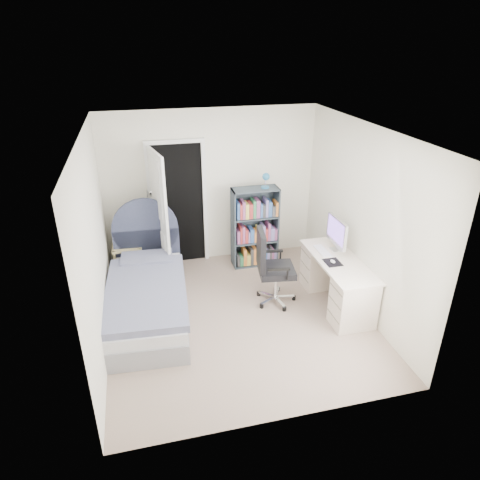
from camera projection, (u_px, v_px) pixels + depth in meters
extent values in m
cube|color=gray|center=(238.00, 317.00, 5.85)|extent=(3.40, 3.60, 0.05)
cube|color=white|center=(237.00, 129.00, 4.75)|extent=(3.40, 3.60, 0.05)
cube|color=white|center=(211.00, 187.00, 6.90)|extent=(3.40, 0.05, 2.50)
cube|color=white|center=(287.00, 318.00, 3.70)|extent=(3.40, 0.05, 2.50)
cube|color=white|center=(93.00, 248.00, 4.93)|extent=(0.05, 3.60, 2.50)
cube|color=white|center=(364.00, 220.00, 5.67)|extent=(0.05, 3.60, 2.50)
cube|color=black|center=(178.00, 205.00, 6.86)|extent=(0.80, 0.01, 2.00)
cube|color=white|center=(151.00, 208.00, 6.75)|extent=(0.06, 0.06, 2.00)
cube|color=white|center=(205.00, 204.00, 6.93)|extent=(0.06, 0.06, 2.00)
cube|color=white|center=(174.00, 141.00, 6.39)|extent=(0.92, 0.06, 0.06)
cube|color=white|center=(160.00, 217.00, 6.43)|extent=(0.19, 0.79, 2.00)
cube|color=gray|center=(148.00, 309.00, 5.76)|extent=(1.13, 2.14, 0.27)
cube|color=silver|center=(147.00, 296.00, 5.67)|extent=(1.11, 2.10, 0.17)
cube|color=slate|center=(146.00, 292.00, 5.52)|extent=(1.15, 1.83, 0.10)
cube|color=slate|center=(147.00, 260.00, 6.27)|extent=(0.77, 0.47, 0.12)
cube|color=#363C54|center=(148.00, 254.00, 6.60)|extent=(0.99, 0.13, 0.83)
cylinder|color=#363C54|center=(145.00, 229.00, 6.42)|extent=(0.99, 0.13, 0.99)
cylinder|color=tan|center=(116.00, 267.00, 6.50)|extent=(0.04, 0.04, 0.55)
cylinder|color=tan|center=(116.00, 256.00, 6.83)|extent=(0.04, 0.04, 0.55)
cylinder|color=tan|center=(141.00, 265.00, 6.58)|extent=(0.04, 0.04, 0.55)
cylinder|color=tan|center=(141.00, 254.00, 6.92)|extent=(0.04, 0.04, 0.55)
cube|color=tan|center=(127.00, 245.00, 6.60)|extent=(0.44, 0.44, 0.03)
cube|color=tan|center=(129.00, 265.00, 6.74)|extent=(0.40, 0.40, 0.02)
cube|color=#B24C33|center=(123.00, 244.00, 6.57)|extent=(0.18, 0.24, 0.03)
cube|color=#3F598C|center=(123.00, 242.00, 6.56)|extent=(0.16, 0.23, 0.03)
cube|color=#D8CC7F|center=(122.00, 241.00, 6.54)|extent=(0.15, 0.22, 0.03)
cylinder|color=silver|center=(154.00, 265.00, 7.11)|extent=(0.19, 0.19, 0.02)
cylinder|color=silver|center=(151.00, 229.00, 6.82)|extent=(0.02, 0.02, 1.32)
sphere|color=silver|center=(151.00, 192.00, 6.53)|extent=(0.08, 0.08, 0.08)
cube|color=#37434B|center=(233.00, 229.00, 6.84)|extent=(0.02, 0.32, 1.32)
cube|color=#37434B|center=(276.00, 225.00, 7.00)|extent=(0.02, 0.32, 1.32)
cube|color=#37434B|center=(255.00, 189.00, 6.64)|extent=(0.74, 0.32, 0.02)
cube|color=#37434B|center=(254.00, 262.00, 7.20)|extent=(0.74, 0.32, 0.02)
cube|color=#37434B|center=(252.00, 224.00, 7.05)|extent=(0.74, 0.01, 1.32)
cube|color=#37434B|center=(255.00, 240.00, 7.02)|extent=(0.70, 0.30, 0.02)
cube|color=#37434B|center=(255.00, 217.00, 6.84)|extent=(0.70, 0.30, 0.02)
cylinder|color=teal|center=(265.00, 187.00, 6.66)|extent=(0.13, 0.13, 0.02)
cylinder|color=silver|center=(265.00, 182.00, 6.63)|extent=(0.02, 0.02, 0.17)
sphere|color=teal|center=(266.00, 177.00, 6.56)|extent=(0.12, 0.12, 0.12)
cube|color=#3F3F3F|center=(237.00, 259.00, 7.07)|extent=(0.04, 0.22, 0.19)
cube|color=#337F4C|center=(240.00, 259.00, 7.08)|extent=(0.05, 0.22, 0.17)
cube|color=orange|center=(244.00, 255.00, 7.07)|extent=(0.05, 0.22, 0.29)
cube|color=#D8BF4C|center=(247.00, 258.00, 7.11)|extent=(0.06, 0.22, 0.18)
cube|color=#3F3F3F|center=(251.00, 255.00, 7.10)|extent=(0.04, 0.22, 0.28)
cube|color=orange|center=(254.00, 254.00, 7.11)|extent=(0.05, 0.22, 0.29)
cube|color=#3F3F3F|center=(257.00, 256.00, 7.14)|extent=(0.06, 0.22, 0.21)
cube|color=orange|center=(260.00, 253.00, 7.13)|extent=(0.04, 0.22, 0.29)
cube|color=#335999|center=(263.00, 255.00, 7.16)|extent=(0.06, 0.22, 0.22)
cube|color=#7F72B2|center=(267.00, 255.00, 7.17)|extent=(0.04, 0.22, 0.22)
cube|color=#3F3F3F|center=(269.00, 253.00, 7.17)|extent=(0.03, 0.22, 0.28)
cube|color=#994C7F|center=(271.00, 253.00, 7.18)|extent=(0.04, 0.22, 0.25)
cube|color=#7F72B2|center=(274.00, 255.00, 7.21)|extent=(0.06, 0.22, 0.18)
cube|color=#994C7F|center=(237.00, 236.00, 6.89)|extent=(0.05, 0.22, 0.21)
cube|color=#B23333|center=(240.00, 234.00, 6.88)|extent=(0.03, 0.22, 0.28)
cube|color=#994C7F|center=(242.00, 233.00, 6.89)|extent=(0.04, 0.22, 0.28)
cube|color=#B23333|center=(245.00, 234.00, 6.91)|extent=(0.05, 0.22, 0.23)
cube|color=#7F72B2|center=(248.00, 236.00, 6.93)|extent=(0.03, 0.22, 0.18)
cube|color=#335999|center=(251.00, 234.00, 6.93)|extent=(0.06, 0.22, 0.22)
cube|color=orange|center=(255.00, 235.00, 6.96)|extent=(0.06, 0.22, 0.18)
cube|color=#D8BF4C|center=(258.00, 233.00, 6.96)|extent=(0.03, 0.22, 0.23)
cube|color=#3F3F3F|center=(260.00, 234.00, 6.97)|extent=(0.03, 0.22, 0.19)
cube|color=#7F72B2|center=(262.00, 232.00, 6.96)|extent=(0.04, 0.22, 0.27)
cube|color=#B23333|center=(265.00, 233.00, 6.99)|extent=(0.04, 0.22, 0.21)
cube|color=#994C7F|center=(268.00, 230.00, 6.98)|extent=(0.04, 0.22, 0.29)
cube|color=#7F72B2|center=(271.00, 232.00, 7.01)|extent=(0.06, 0.22, 0.21)
cube|color=#994C7F|center=(274.00, 233.00, 7.02)|extent=(0.04, 0.22, 0.19)
cube|color=#335999|center=(237.00, 210.00, 6.69)|extent=(0.04, 0.22, 0.27)
cube|color=#B23333|center=(240.00, 210.00, 6.71)|extent=(0.03, 0.22, 0.24)
cube|color=#994C7F|center=(243.00, 209.00, 6.71)|extent=(0.04, 0.22, 0.28)
cube|color=#D8BF4C|center=(246.00, 210.00, 6.73)|extent=(0.05, 0.22, 0.24)
cube|color=#B23333|center=(250.00, 210.00, 6.74)|extent=(0.06, 0.22, 0.24)
cube|color=#337F4C|center=(253.00, 208.00, 6.74)|extent=(0.05, 0.22, 0.28)
cube|color=#994C7F|center=(257.00, 208.00, 6.75)|extent=(0.06, 0.22, 0.29)
cube|color=#335999|center=(260.00, 209.00, 6.78)|extent=(0.04, 0.22, 0.22)
cube|color=#3F3F3F|center=(263.00, 209.00, 6.79)|extent=(0.04, 0.22, 0.21)
cube|color=#7F72B2|center=(265.00, 207.00, 6.79)|extent=(0.04, 0.22, 0.29)
cube|color=#335999|center=(268.00, 208.00, 6.81)|extent=(0.06, 0.22, 0.25)
cube|color=#3F3F3F|center=(272.00, 210.00, 6.84)|extent=(0.05, 0.22, 0.17)
cube|color=orange|center=(275.00, 208.00, 6.84)|extent=(0.04, 0.22, 0.23)
cube|color=beige|center=(339.00, 261.00, 5.82)|extent=(0.58, 1.45, 0.03)
cube|color=beige|center=(354.00, 303.00, 5.53)|extent=(0.53, 0.39, 0.67)
cube|color=beige|center=(321.00, 266.00, 6.42)|extent=(0.53, 0.39, 0.67)
cube|color=silver|center=(336.00, 249.00, 6.09)|extent=(0.15, 0.15, 0.01)
cube|color=silver|center=(339.00, 242.00, 6.05)|extent=(0.03, 0.06, 0.21)
cube|color=silver|center=(337.00, 231.00, 5.96)|extent=(0.04, 0.54, 0.39)
cube|color=#7C52C7|center=(335.00, 230.00, 5.95)|extent=(0.00, 0.48, 0.31)
cube|color=white|center=(322.00, 251.00, 6.04)|extent=(0.13, 0.39, 0.02)
cube|color=black|center=(333.00, 262.00, 5.75)|extent=(0.21, 0.25, 0.00)
ellipsoid|color=white|center=(333.00, 261.00, 5.74)|extent=(0.06, 0.10, 0.03)
cube|color=silver|center=(285.00, 297.00, 6.17)|extent=(0.29, 0.08, 0.03)
cylinder|color=black|center=(294.00, 298.00, 6.19)|extent=(0.06, 0.06, 0.06)
cube|color=silver|center=(277.00, 292.00, 6.27)|extent=(0.16, 0.27, 0.03)
cylinder|color=black|center=(278.00, 289.00, 6.41)|extent=(0.06, 0.06, 0.06)
cube|color=silver|center=(267.00, 294.00, 6.22)|extent=(0.23, 0.23, 0.03)
cylinder|color=black|center=(259.00, 294.00, 6.29)|extent=(0.06, 0.06, 0.06)
cube|color=silver|center=(269.00, 301.00, 6.07)|extent=(0.27, 0.17, 0.03)
cylinder|color=black|center=(262.00, 306.00, 6.00)|extent=(0.06, 0.06, 0.06)
cube|color=silver|center=(280.00, 302.00, 6.04)|extent=(0.09, 0.29, 0.03)
cylinder|color=black|center=(284.00, 309.00, 5.94)|extent=(0.06, 0.06, 0.06)
cylinder|color=silver|center=(276.00, 284.00, 6.06)|extent=(0.06, 0.06, 0.43)
cube|color=black|center=(276.00, 270.00, 5.96)|extent=(0.55, 0.55, 0.09)
cube|color=black|center=(261.00, 250.00, 5.80)|extent=(0.14, 0.45, 0.56)
cube|color=black|center=(279.00, 269.00, 5.65)|extent=(0.31, 0.08, 0.03)
cube|color=black|center=(272.00, 251.00, 6.13)|extent=(0.31, 0.08, 0.03)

